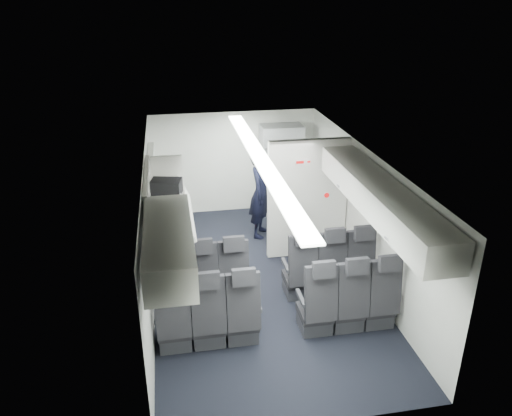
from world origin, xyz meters
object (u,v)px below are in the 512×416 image
object	(u,v)px
boarding_door	(155,199)
carry_on_bag	(166,188)
seat_row_mid	(280,312)
galley_unit	(281,170)
flight_attendant	(261,193)
seat_row_front	(267,277)

from	to	relation	value
boarding_door	carry_on_bag	xyz separation A→B (m)	(0.24, -1.63, 0.82)
boarding_door	seat_row_mid	bearing A→B (deg)	-61.23
galley_unit	carry_on_bag	xyz separation A→B (m)	(-2.35, -2.79, 0.82)
seat_row_mid	carry_on_bag	bearing A→B (deg)	135.90
seat_row_mid	boarding_door	xyz separation A→B (m)	(-1.64, 2.99, 0.55)
galley_unit	flight_attendant	distance (m)	1.19
seat_row_front	boarding_door	world-z (taller)	boarding_door
seat_row_front	flight_attendant	xyz separation A→B (m)	(0.32, 2.24, 0.46)
boarding_door	carry_on_bag	size ratio (longest dim) A/B	4.34
galley_unit	boarding_door	world-z (taller)	galley_unit
boarding_door	flight_attendant	distance (m)	1.97
flight_attendant	carry_on_bag	distance (m)	2.64
galley_unit	flight_attendant	world-z (taller)	galley_unit
seat_row_mid	carry_on_bag	distance (m)	2.39
seat_row_mid	boarding_door	world-z (taller)	boarding_door
seat_row_front	flight_attendant	size ratio (longest dim) A/B	1.92
seat_row_front	boarding_door	size ratio (longest dim) A/B	1.79
boarding_door	flight_attendant	bearing A→B (deg)	4.47
boarding_door	galley_unit	bearing A→B (deg)	24.28
seat_row_mid	flight_attendant	distance (m)	3.19
seat_row_mid	carry_on_bag	world-z (taller)	carry_on_bag
boarding_door	carry_on_bag	world-z (taller)	carry_on_bag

